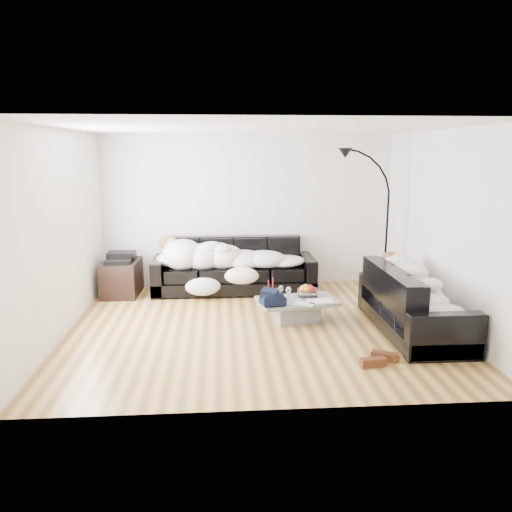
{
  "coord_description": "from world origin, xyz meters",
  "views": [
    {
      "loc": [
        -0.49,
        -6.4,
        2.32
      ],
      "look_at": [
        0.0,
        0.3,
        0.9
      ],
      "focal_mm": 35.0,
      "sensor_mm": 36.0,
      "label": 1
    }
  ],
  "objects": [
    {
      "name": "wine_glass_c",
      "position": [
        0.44,
        0.14,
        0.4
      ],
      "size": [
        0.08,
        0.08,
        0.18
      ],
      "primitive_type": "cylinder",
      "rotation": [
        0.0,
        0.0,
        -0.09
      ],
      "color": "white",
      "rests_on": "coffee_table"
    },
    {
      "name": "sleeper_right",
      "position": [
        2.01,
        -0.34,
        0.64
      ],
      "size": [
        0.75,
        1.77,
        0.43
      ],
      "primitive_type": null,
      "rotation": [
        0.0,
        0.0,
        1.57
      ],
      "color": "white",
      "rests_on": "sofa_right"
    },
    {
      "name": "sofa_right",
      "position": [
        2.01,
        -0.34,
        0.42
      ],
      "size": [
        0.88,
        2.06,
        0.84
      ],
      "primitive_type": "cube",
      "rotation": [
        0.0,
        0.0,
        1.57
      ],
      "color": "black",
      "rests_on": "ground"
    },
    {
      "name": "fruit_bowl",
      "position": [
        0.73,
        0.29,
        0.4
      ],
      "size": [
        0.31,
        0.31,
        0.18
      ],
      "primitive_type": "cylinder",
      "rotation": [
        0.0,
        0.0,
        0.07
      ],
      "color": "white",
      "rests_on": "coffee_table"
    },
    {
      "name": "wall_left",
      "position": [
        -2.5,
        0.0,
        1.3
      ],
      "size": [
        0.02,
        4.5,
        2.6
      ],
      "primitive_type": "cube",
      "color": "silver",
      "rests_on": "ground"
    },
    {
      "name": "av_cabinet",
      "position": [
        -2.11,
        1.66,
        0.28
      ],
      "size": [
        0.58,
        0.83,
        0.56
      ],
      "primitive_type": "cube",
      "rotation": [
        0.0,
        0.0,
        -0.03
      ],
      "color": "black",
      "rests_on": "ground"
    },
    {
      "name": "sofa_back",
      "position": [
        -0.27,
        1.74,
        0.44
      ],
      "size": [
        2.68,
        0.93,
        0.88
      ],
      "primitive_type": "cube",
      "color": "black",
      "rests_on": "ground"
    },
    {
      "name": "coffee_table",
      "position": [
        0.56,
        0.14,
        0.16
      ],
      "size": [
        1.16,
        0.8,
        0.31
      ],
      "primitive_type": "cube",
      "rotation": [
        0.0,
        0.0,
        0.17
      ],
      "color": "#939699",
      "rests_on": "ground"
    },
    {
      "name": "stereo",
      "position": [
        -2.11,
        1.66,
        0.63
      ],
      "size": [
        0.45,
        0.35,
        0.13
      ],
      "primitive_type": "cube",
      "rotation": [
        0.0,
        0.0,
        0.03
      ],
      "color": "black",
      "rests_on": "av_cabinet"
    },
    {
      "name": "navy_jacket",
      "position": [
        0.16,
        -0.1,
        0.48
      ],
      "size": [
        0.35,
        0.3,
        0.17
      ],
      "primitive_type": null,
      "rotation": [
        0.0,
        0.0,
        -0.07
      ],
      "color": "black",
      "rests_on": "coffee_table"
    },
    {
      "name": "shoes",
      "position": [
        1.24,
        -1.33,
        0.05
      ],
      "size": [
        0.51,
        0.39,
        0.11
      ],
      "primitive_type": null,
      "rotation": [
        0.0,
        0.0,
        -0.09
      ],
      "color": "#472311",
      "rests_on": "ground"
    },
    {
      "name": "candle_right",
      "position": [
        0.25,
        0.41,
        0.44
      ],
      "size": [
        0.06,
        0.06,
        0.25
      ],
      "primitive_type": "cylinder",
      "rotation": [
        0.0,
        0.0,
        0.33
      ],
      "color": "maroon",
      "rests_on": "coffee_table"
    },
    {
      "name": "wine_glass_b",
      "position": [
        0.29,
        0.15,
        0.39
      ],
      "size": [
        0.09,
        0.09,
        0.17
      ],
      "primitive_type": "cylinder",
      "rotation": [
        0.0,
        0.0,
        0.26
      ],
      "color": "white",
      "rests_on": "coffee_table"
    },
    {
      "name": "ceiling",
      "position": [
        0.0,
        0.0,
        2.6
      ],
      "size": [
        5.0,
        5.0,
        0.0
      ],
      "primitive_type": "plane",
      "color": "white",
      "rests_on": "ground"
    },
    {
      "name": "sleeper_back",
      "position": [
        -0.27,
        1.69,
        0.65
      ],
      "size": [
        2.27,
        0.78,
        0.45
      ],
      "primitive_type": null,
      "color": "white",
      "rests_on": "sofa_back"
    },
    {
      "name": "teal_cushion",
      "position": [
        1.95,
        0.3,
        0.72
      ],
      "size": [
        0.42,
        0.38,
        0.2
      ],
      "primitive_type": "ellipsoid",
      "rotation": [
        0.0,
        0.0,
        0.24
      ],
      "color": "#0B4E3E",
      "rests_on": "sofa_right"
    },
    {
      "name": "newspaper_b",
      "position": [
        0.62,
        -0.08,
        0.32
      ],
      "size": [
        0.32,
        0.29,
        0.01
      ],
      "primitive_type": "cube",
      "rotation": [
        0.0,
        0.0,
        -0.46
      ],
      "color": "silver",
      "rests_on": "coffee_table"
    },
    {
      "name": "candle_left",
      "position": [
        0.18,
        0.35,
        0.42
      ],
      "size": [
        0.04,
        0.04,
        0.22
      ],
      "primitive_type": "cylinder",
      "rotation": [
        0.0,
        0.0,
        -0.09
      ],
      "color": "maroon",
      "rests_on": "coffee_table"
    },
    {
      "name": "floor_lamp",
      "position": [
        2.15,
        1.25,
        1.04
      ],
      "size": [
        0.8,
        0.43,
        2.08
      ],
      "primitive_type": null,
      "rotation": [
        0.0,
        0.0,
        -0.17
      ],
      "color": "black",
      "rests_on": "ground"
    },
    {
      "name": "wine_glass_a",
      "position": [
        0.35,
        0.28,
        0.39
      ],
      "size": [
        0.08,
        0.08,
        0.17
      ],
      "primitive_type": "cylinder",
      "rotation": [
        0.0,
        0.0,
        0.08
      ],
      "color": "white",
      "rests_on": "coffee_table"
    },
    {
      "name": "wall_back",
      "position": [
        0.0,
        2.25,
        1.3
      ],
      "size": [
        5.0,
        0.02,
        2.6
      ],
      "primitive_type": "cube",
      "color": "silver",
      "rests_on": "ground"
    },
    {
      "name": "wall_right",
      "position": [
        2.5,
        0.0,
        1.3
      ],
      "size": [
        0.02,
        4.5,
        2.6
      ],
      "primitive_type": "cube",
      "color": "silver",
      "rests_on": "ground"
    },
    {
      "name": "ground",
      "position": [
        0.0,
        0.0,
        0.0
      ],
      "size": [
        5.0,
        5.0,
        0.0
      ],
      "primitive_type": "plane",
      "color": "brown",
      "rests_on": "ground"
    },
    {
      "name": "newspaper_a",
      "position": [
        0.86,
        0.05,
        0.32
      ],
      "size": [
        0.36,
        0.29,
        0.01
      ],
      "primitive_type": "cube",
      "rotation": [
        0.0,
        0.0,
        0.08
      ],
      "color": "silver",
      "rests_on": "coffee_table"
    }
  ]
}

